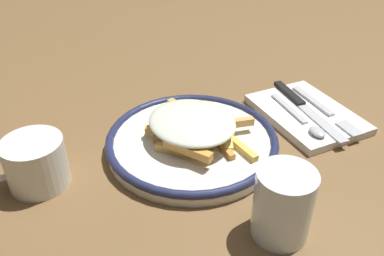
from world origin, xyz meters
The scene contains 9 objects.
ground_plane centered at (0.00, 0.00, 0.00)m, with size 2.60×2.60×0.00m, color brown.
plate centered at (0.00, 0.00, 0.01)m, with size 0.27×0.27×0.03m.
fries_heap centered at (0.00, 0.00, 0.04)m, with size 0.19×0.20×0.04m.
napkin centered at (-0.22, -0.01, 0.01)m, with size 0.14×0.19×0.01m, color white.
fork centered at (-0.25, 0.01, 0.02)m, with size 0.02×0.18×0.00m.
knife centered at (-0.22, -0.03, 0.02)m, with size 0.03×0.21×0.01m.
spoon centered at (-0.19, 0.03, 0.02)m, with size 0.02×0.15×0.01m.
water_glass centered at (-0.03, 0.20, 0.05)m, with size 0.07×0.07×0.09m, color silver.
coffee_mug centered at (0.23, -0.01, 0.04)m, with size 0.11×0.08×0.07m.
Camera 1 is at (0.20, 0.48, 0.39)m, focal length 37.78 mm.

